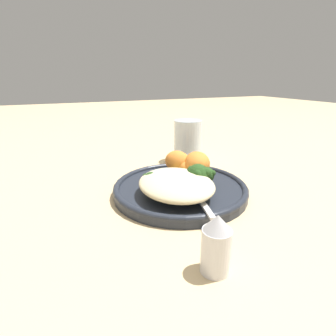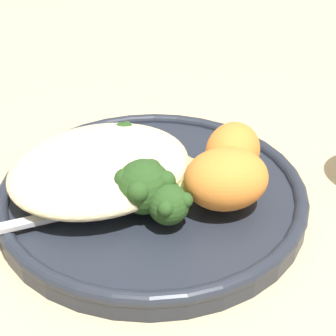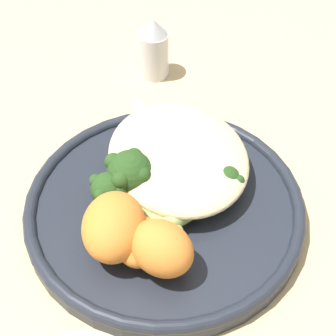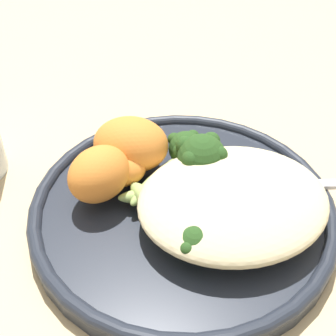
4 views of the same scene
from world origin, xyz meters
name	(u,v)px [view 4 (image 4 of 4)]	position (x,y,z in m)	size (l,w,h in m)	color
ground_plane	(177,205)	(0.00, 0.00, 0.00)	(4.00, 4.00, 0.00)	#D6B784
plate	(185,209)	(0.00, 0.02, 0.01)	(0.26, 0.26, 0.02)	#232833
quinoa_mound	(233,200)	(-0.03, 0.04, 0.04)	(0.15, 0.13, 0.03)	beige
broccoli_stalk_0	(177,227)	(0.02, 0.05, 0.03)	(0.05, 0.10, 0.03)	#9EBC66
broccoli_stalk_1	(211,219)	(-0.01, 0.05, 0.03)	(0.09, 0.08, 0.03)	#9EBC66
broccoli_stalk_2	(182,187)	(0.00, 0.01, 0.03)	(0.08, 0.03, 0.03)	#9EBC66
broccoli_stalk_3	(198,160)	(-0.02, -0.01, 0.04)	(0.08, 0.05, 0.04)	#9EBC66
broccoli_stalk_4	(178,157)	(-0.01, -0.02, 0.04)	(0.08, 0.07, 0.03)	#9EBC66
sweet_potato_chunk_0	(131,145)	(0.03, -0.04, 0.05)	(0.07, 0.05, 0.05)	orange
sweet_potato_chunk_1	(99,174)	(0.06, -0.01, 0.04)	(0.06, 0.04, 0.05)	orange
sweet_potato_chunk_2	(118,167)	(0.05, -0.02, 0.04)	(0.05, 0.04, 0.03)	orange
spoon	(257,183)	(-0.07, 0.02, 0.03)	(0.11, 0.05, 0.01)	silver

